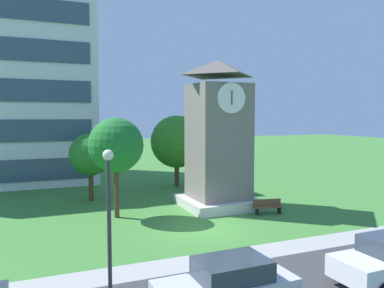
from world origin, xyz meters
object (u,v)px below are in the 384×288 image
at_px(tree_streetside, 177,142).
at_px(tree_by_building, 90,155).
at_px(parked_car_silver, 227,287).
at_px(street_lamp, 109,203).
at_px(clock_tower, 218,142).
at_px(tree_near_tower, 116,145).
at_px(park_bench, 268,206).

distance_m(tree_streetside, tree_by_building, 8.06).
relative_size(tree_streetside, parked_car_silver, 1.40).
relative_size(street_lamp, tree_by_building, 1.02).
relative_size(clock_tower, tree_near_tower, 1.63).
bearing_deg(tree_near_tower, clock_tower, 1.21).
distance_m(tree_by_building, parked_car_silver, 17.66).
relative_size(clock_tower, tree_streetside, 1.59).
relative_size(park_bench, parked_car_silver, 0.43).
bearing_deg(clock_tower, tree_by_building, 146.24).
relative_size(street_lamp, parked_car_silver, 1.13).
bearing_deg(park_bench, parked_car_silver, -129.36).
xyz_separation_m(park_bench, parked_car_silver, (-7.82, -9.53, 0.40)).
xyz_separation_m(street_lamp, tree_near_tower, (2.13, 9.55, 1.16)).
height_order(tree_streetside, tree_by_building, tree_streetside).
distance_m(park_bench, tree_by_building, 12.64).
distance_m(park_bench, tree_near_tower, 9.87).
bearing_deg(park_bench, street_lamp, -147.78).
xyz_separation_m(park_bench, tree_by_building, (-9.48, 7.88, 2.80)).
bearing_deg(clock_tower, tree_streetside, 89.97).
height_order(clock_tower, park_bench, clock_tower).
bearing_deg(tree_near_tower, parked_car_silver, -85.92).
xyz_separation_m(tree_streetside, tree_by_building, (-7.51, -2.86, -0.54)).
distance_m(clock_tower, tree_near_tower, 6.72).
distance_m(tree_streetside, tree_near_tower, 10.48).
xyz_separation_m(clock_tower, tree_streetside, (0.00, 7.88, -0.45)).
xyz_separation_m(tree_streetside, tree_near_tower, (-6.73, -8.02, 0.46)).
height_order(street_lamp, tree_by_building, street_lamp).
height_order(park_bench, parked_car_silver, parked_car_silver).
bearing_deg(tree_streetside, street_lamp, -116.76).
bearing_deg(tree_near_tower, park_bench, -17.39).
bearing_deg(parked_car_silver, street_lamp, 138.04).
bearing_deg(tree_near_tower, tree_by_building, 98.67).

